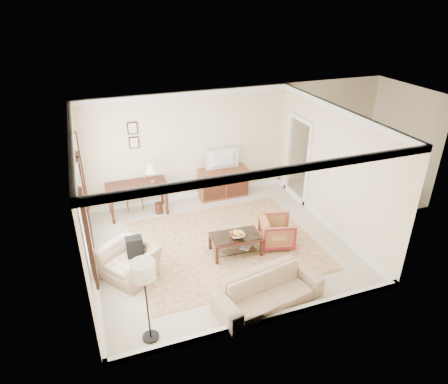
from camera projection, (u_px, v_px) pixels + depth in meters
room_shell at (220, 140)px, 7.83m from camera, size 5.51×5.01×2.91m
annex_bedroom at (358, 181)px, 11.12m from camera, size 3.00×2.70×2.90m
window_front at (85, 222)px, 6.85m from camera, size 0.12×1.56×1.80m
window_rear at (81, 184)px, 8.19m from camera, size 0.12×1.56×1.80m
doorway at (298, 161)px, 10.54m from camera, size 0.10×1.12×2.25m
rug at (225, 244)px, 8.96m from camera, size 3.95×3.38×0.01m
writing_desk at (137, 189)px, 9.89m from camera, size 1.49×0.75×0.82m
desk_chair at (133, 190)px, 10.24m from camera, size 0.50×0.50×1.05m
desk_lamp at (152, 173)px, 9.84m from camera, size 0.32×0.32×0.50m
framed_prints at (133, 135)px, 9.73m from camera, size 0.25×0.04×0.68m
sideboard at (223, 183)px, 10.89m from camera, size 1.31×0.51×0.81m
tv at (223, 154)px, 10.49m from camera, size 0.88×0.51×0.12m
coffee_table at (236, 239)px, 8.53m from camera, size 1.09×0.68×0.45m
fruit_bowl at (237, 235)px, 8.40m from camera, size 0.42×0.42×0.10m
book_a at (232, 244)px, 8.68m from camera, size 0.27×0.16×0.38m
book_b at (241, 245)px, 8.65m from camera, size 0.22×0.21×0.38m
striped_armchair at (277, 230)px, 8.81m from camera, size 0.82×0.85×0.73m
club_armchair at (129, 258)px, 7.79m from camera, size 1.13×1.20×0.88m
backpack at (134, 244)px, 7.77m from camera, size 0.38×0.39×0.40m
sofa at (269, 286)px, 7.12m from camera, size 2.07×0.94×0.78m
floor_lamp at (144, 276)px, 5.99m from camera, size 0.38×0.38×1.53m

